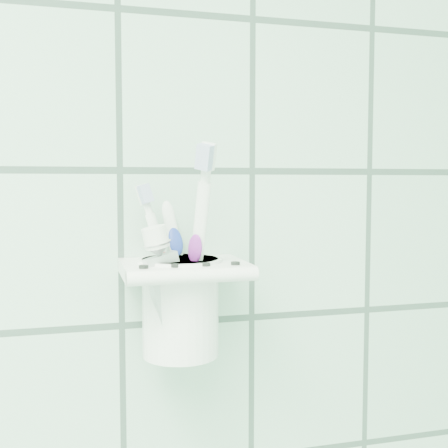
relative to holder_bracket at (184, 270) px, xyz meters
name	(u,v)px	position (x,y,z in m)	size (l,w,h in m)	color
holder_bracket	(184,270)	(0.00, 0.00, 0.00)	(0.13, 0.10, 0.04)	white
cup	(180,303)	(0.00, 0.00, -0.04)	(0.09, 0.09, 0.10)	white
toothbrush_pink	(191,262)	(0.01, 0.01, 0.01)	(0.06, 0.03, 0.18)	white
toothbrush_blue	(194,242)	(0.01, 0.01, 0.03)	(0.04, 0.07, 0.22)	white
toothbrush_orange	(187,242)	(0.01, 0.01, 0.03)	(0.03, 0.07, 0.22)	white
toothpaste_tube	(181,278)	(-0.01, -0.02, -0.01)	(0.06, 0.04, 0.14)	silver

